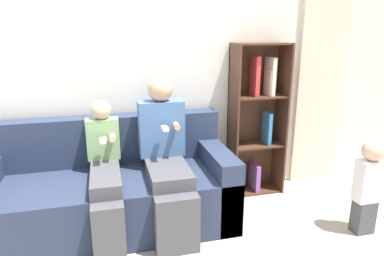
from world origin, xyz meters
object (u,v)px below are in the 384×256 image
at_px(child_seated, 105,174).
at_px(toddler_standing, 368,184).
at_px(bookshelf, 256,120).
at_px(adult_seated, 166,153).
at_px(couch, 110,192).

relative_size(child_seated, toddler_standing, 1.34).
distance_m(child_seated, toddler_standing, 2.13).
bearing_deg(bookshelf, adult_seated, -156.39).
xyz_separation_m(couch, child_seated, (-0.02, -0.17, 0.24)).
distance_m(adult_seated, child_seated, 0.52).
distance_m(child_seated, bookshelf, 1.62).
distance_m(couch, adult_seated, 0.61).
height_order(couch, bookshelf, bookshelf).
bearing_deg(child_seated, bookshelf, 18.25).
height_order(child_seated, bookshelf, bookshelf).
bearing_deg(child_seated, adult_seated, 6.40).
bearing_deg(child_seated, toddler_standing, -13.12).
relative_size(child_seated, bookshelf, 0.71).
height_order(couch, adult_seated, adult_seated).
bearing_deg(toddler_standing, bookshelf, 119.39).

